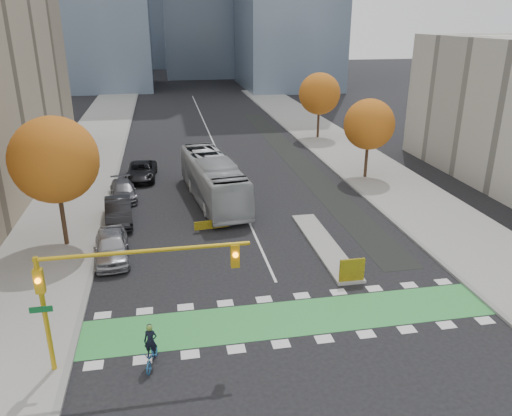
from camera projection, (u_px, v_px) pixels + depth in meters
name	position (u px, v px, depth m)	size (l,w,h in m)	color
ground	(300.00, 336.00, 22.62)	(300.00, 300.00, 0.00)	black
sidewalk_west	(64.00, 203.00, 38.65)	(7.00, 120.00, 0.15)	gray
sidewalk_east	(390.00, 183.00, 43.25)	(7.00, 120.00, 0.15)	gray
curb_west	(111.00, 200.00, 39.25)	(0.30, 120.00, 0.16)	gray
curb_east	(352.00, 185.00, 42.66)	(0.30, 120.00, 0.16)	gray
bike_crossing	(292.00, 318.00, 23.99)	(20.00, 3.00, 0.01)	green
centre_line	(212.00, 139.00, 59.34)	(0.15, 70.00, 0.01)	silver
bike_lane_paint	(294.00, 157.00, 51.44)	(2.50, 50.00, 0.01)	black
median_island	(324.00, 245.00, 31.53)	(1.60, 10.00, 0.16)	gray
hazard_board	(352.00, 270.00, 26.87)	(1.40, 0.12, 1.30)	yellow
tree_west	(54.00, 160.00, 29.58)	(5.20, 5.20, 8.22)	#332114
tree_east_near	(369.00, 124.00, 43.12)	(4.40, 4.40, 7.08)	#332114
tree_east_far	(319.00, 94.00, 57.76)	(4.80, 4.80, 7.65)	#332114
traffic_signal_west	(110.00, 279.00, 19.35)	(8.53, 0.56, 5.20)	#BF9914
cyclist	(152.00, 352.00, 20.52)	(0.95, 1.78, 1.95)	#1F5B91
bus	(213.00, 179.00, 38.82)	(2.92, 12.50, 3.48)	#B0B4B8
parked_car_a	(112.00, 246.00, 29.58)	(1.98, 4.93, 1.68)	#A0A0A5
parked_car_b	(118.00, 211.00, 34.89)	(1.77, 5.07, 1.67)	black
parked_car_c	(123.00, 191.00, 39.54)	(1.89, 4.66, 1.35)	#56555B
parked_car_d	(141.00, 171.00, 44.33)	(2.47, 5.36, 1.49)	black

